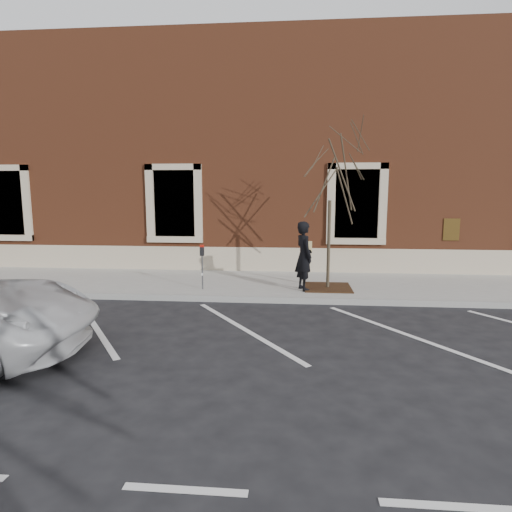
# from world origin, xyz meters

# --- Properties ---
(ground) EXTENTS (120.00, 120.00, 0.00)m
(ground) POSITION_xyz_m (0.00, 0.00, 0.00)
(ground) COLOR #28282B
(ground) RESTS_ON ground
(sidewalk_near) EXTENTS (40.00, 3.50, 0.15)m
(sidewalk_near) POSITION_xyz_m (0.00, 1.75, 0.07)
(sidewalk_near) COLOR #B9B7AD
(sidewalk_near) RESTS_ON ground
(curb_near) EXTENTS (40.00, 0.12, 0.15)m
(curb_near) POSITION_xyz_m (0.00, -0.05, 0.07)
(curb_near) COLOR #9E9E99
(curb_near) RESTS_ON ground
(parking_stripes) EXTENTS (28.00, 4.40, 0.01)m
(parking_stripes) POSITION_xyz_m (0.00, -2.20, 0.00)
(parking_stripes) COLOR silver
(parking_stripes) RESTS_ON ground
(building_civic) EXTENTS (40.00, 8.62, 8.00)m
(building_civic) POSITION_xyz_m (0.00, 7.74, 4.00)
(building_civic) COLOR brown
(building_civic) RESTS_ON ground
(man) EXTENTS (0.67, 0.80, 1.86)m
(man) POSITION_xyz_m (1.27, 0.85, 1.08)
(man) COLOR black
(man) RESTS_ON sidewalk_near
(parking_meter) EXTENTS (0.11, 0.08, 1.22)m
(parking_meter) POSITION_xyz_m (-1.48, 0.70, 1.00)
(parking_meter) COLOR #595B60
(parking_meter) RESTS_ON sidewalk_near
(tree_grate) EXTENTS (1.28, 1.28, 0.03)m
(tree_grate) POSITION_xyz_m (1.95, 1.13, 0.17)
(tree_grate) COLOR #3E2913
(tree_grate) RESTS_ON sidewalk_near
(sapling) EXTENTS (2.63, 2.63, 4.39)m
(sapling) POSITION_xyz_m (1.95, 1.13, 3.22)
(sapling) COLOR #423928
(sapling) RESTS_ON sidewalk_near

